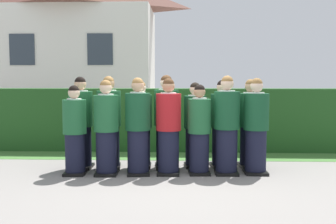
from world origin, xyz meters
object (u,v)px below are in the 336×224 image
student_rear_row_0 (81,125)px  student_rear_row_3 (166,124)px  student_front_row_6 (256,128)px  student_rear_row_5 (222,126)px  student_rear_row_1 (109,125)px  student_rear_row_6 (250,125)px  student_front_row_1 (106,130)px  student_front_row_5 (227,127)px  student_front_row_4 (199,132)px  student_in_red_blazer (168,129)px  student_front_row_0 (75,132)px  student_rear_row_2 (141,126)px  student_rear_row_4 (195,127)px  student_front_row_2 (138,128)px

student_rear_row_0 → student_rear_row_3: bearing=3.5°
student_front_row_6 → student_rear_row_5: bearing=137.7°
student_rear_row_1 → student_rear_row_6: 2.60m
student_front_row_1 → student_rear_row_0: 0.73m
student_front_row_5 → student_rear_row_6: size_ratio=1.04×
student_front_row_6 → student_rear_row_3: bearing=165.9°
student_rear_row_0 → student_rear_row_5: (2.58, 0.19, -0.03)m
student_front_row_4 → student_rear_row_0: bearing=170.5°
student_front_row_6 → student_rear_row_3: (-1.56, 0.39, 0.03)m
student_front_row_4 → student_front_row_6: 0.98m
student_rear_row_3 → student_rear_row_5: size_ratio=1.06×
student_front_row_6 → student_in_red_blazer: bearing=-176.2°
student_front_row_0 → student_rear_row_1: bearing=45.3°
student_rear_row_6 → student_front_row_5: bearing=-131.3°
student_front_row_5 → student_rear_row_5: bearing=93.4°
student_rear_row_2 → student_rear_row_4: (1.00, 0.08, -0.01)m
student_front_row_5 → student_rear_row_6: 0.75m
student_rear_row_0 → student_rear_row_4: student_rear_row_0 is taller
student_rear_row_2 → student_rear_row_4: size_ratio=1.02×
student_front_row_6 → student_rear_row_6: size_ratio=1.01×
student_front_row_1 → student_rear_row_1: bearing=95.1°
student_rear_row_4 → student_rear_row_5: size_ratio=0.97×
student_front_row_2 → student_front_row_4: 1.05m
student_in_red_blazer → student_rear_row_3: 0.50m
student_rear_row_4 → student_front_row_1: bearing=-156.7°
student_front_row_1 → student_front_row_5: bearing=3.8°
student_rear_row_5 → student_front_row_0: bearing=-165.2°
student_front_row_6 → student_rear_row_6: (-0.02, 0.52, -0.01)m
student_front_row_0 → student_front_row_5: size_ratio=0.90×
student_in_red_blazer → student_rear_row_1: student_rear_row_1 is taller
student_front_row_0 → student_front_row_4: (2.13, 0.12, 0.01)m
student_front_row_1 → student_rear_row_5: size_ratio=1.00×
student_in_red_blazer → student_rear_row_5: student_in_red_blazer is taller
student_in_red_blazer → student_front_row_6: bearing=3.8°
student_rear_row_4 → student_rear_row_0: bearing=-175.0°
student_front_row_0 → student_rear_row_6: bearing=12.9°
student_rear_row_6 → student_front_row_1: bearing=-164.7°
student_front_row_0 → student_rear_row_1: (0.50, 0.50, 0.08)m
student_in_red_blazer → student_rear_row_4: 0.75m
student_front_row_2 → student_rear_row_6: 2.11m
student_front_row_2 → student_rear_row_6: size_ratio=1.02×
student_in_red_blazer → student_front_row_4: size_ratio=1.07×
student_front_row_5 → student_rear_row_4: student_front_row_5 is taller
student_front_row_0 → student_rear_row_1: size_ratio=0.91×
student_rear_row_4 → student_rear_row_5: student_rear_row_5 is taller
student_front_row_2 → student_rear_row_4: (0.99, 0.61, -0.04)m
student_front_row_6 → student_front_row_5: bearing=-175.4°
student_rear_row_4 → student_front_row_4: bearing=-83.7°
student_front_row_6 → student_rear_row_3: size_ratio=0.97×
student_front_row_0 → student_front_row_6: student_front_row_6 is taller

